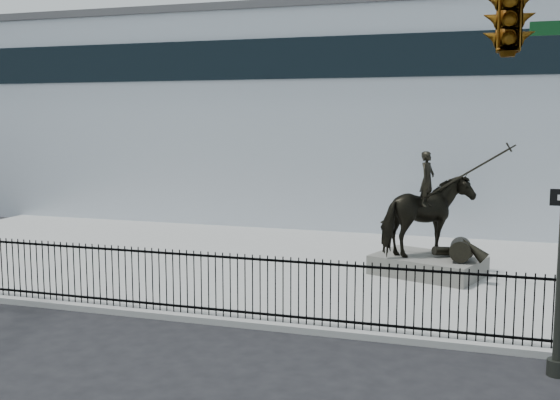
% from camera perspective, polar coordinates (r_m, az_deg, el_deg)
% --- Properties ---
extents(ground, '(120.00, 120.00, 0.00)m').
position_cam_1_polar(ground, '(14.31, -6.81, -12.04)').
color(ground, black).
rests_on(ground, ground).
extents(plaza, '(30.00, 12.00, 0.15)m').
position_cam_1_polar(plaza, '(20.62, 1.19, -5.74)').
color(plaza, '#959693').
rests_on(plaza, ground).
extents(building, '(44.00, 14.00, 9.00)m').
position_cam_1_polar(building, '(32.78, 7.59, 6.84)').
color(building, silver).
rests_on(building, ground).
extents(picket_fence, '(22.10, 0.10, 1.50)m').
position_cam_1_polar(picket_fence, '(15.15, -4.92, -7.36)').
color(picket_fence, black).
rests_on(picket_fence, plaza).
extents(statue_plinth, '(3.44, 2.88, 0.55)m').
position_cam_1_polar(statue_plinth, '(19.59, 12.74, -5.57)').
color(statue_plinth, '#615F59').
rests_on(statue_plinth, plaza).
extents(equestrian_statue, '(3.58, 2.85, 3.19)m').
position_cam_1_polar(equestrian_statue, '(19.30, 13.01, -1.45)').
color(equestrian_statue, black).
rests_on(equestrian_statue, statue_plinth).
extents(traffic_signal_right, '(2.17, 6.86, 7.00)m').
position_cam_1_polar(traffic_signal_right, '(10.34, 22.45, 7.44)').
color(traffic_signal_right, black).
rests_on(traffic_signal_right, ground).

